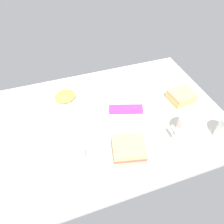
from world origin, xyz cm
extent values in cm
cube|color=beige|center=(0.00, 0.00, 1.00)|extent=(90.00, 64.00, 2.00)
cylinder|color=silver|center=(-15.90, 16.04, 2.60)|extent=(20.04, 20.04, 1.20)
ellipsoid|color=#B28C3F|center=(-15.90, 16.04, 4.15)|extent=(9.18, 8.26, 3.82)
cylinder|color=silver|center=(-18.72, -16.67, 6.50)|extent=(8.24, 8.24, 9.01)
cylinder|color=black|center=(-18.72, -16.67, 10.51)|extent=(7.25, 7.25, 0.40)
cylinder|color=silver|center=(-20.93, -21.82, 6.95)|extent=(3.88, 2.56, 1.20)
cylinder|color=silver|center=(23.16, -17.44, 6.68)|extent=(8.56, 8.56, 9.36)
cylinder|color=brown|center=(23.16, -17.44, 10.86)|extent=(7.53, 7.53, 0.40)
cylinder|color=silver|center=(17.34, -17.29, 7.15)|extent=(1.30, 3.88, 1.20)
cube|color=tan|center=(31.51, 0.14, 2.80)|extent=(10.76, 9.89, 1.60)
cube|color=#D8B259|center=(31.51, 0.14, 4.20)|extent=(10.76, 9.89, 1.20)
cube|color=tan|center=(31.51, 0.14, 5.60)|extent=(10.76, 9.89, 1.60)
cube|color=tan|center=(0.27, -17.51, 2.80)|extent=(13.02, 12.19, 1.60)
cube|color=#C14C4C|center=(0.27, -17.51, 4.20)|extent=(13.02, 12.19, 1.20)
cube|color=tan|center=(0.27, -17.51, 5.60)|extent=(13.02, 12.19, 1.60)
cube|color=purple|center=(6.53, 1.43, 3.00)|extent=(14.29, 7.71, 2.00)
cube|color=white|center=(22.82, 16.13, 2.15)|extent=(16.70, 16.70, 0.30)
camera|label=1|loc=(-18.10, -53.11, 63.62)|focal=33.05mm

